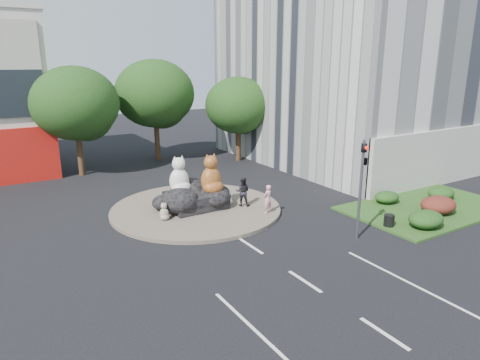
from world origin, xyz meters
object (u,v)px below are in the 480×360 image
object	(u,v)px
litter_bin	(389,220)
pedestrian_dark	(243,192)
cat_tabby	(211,173)
cat_white	(179,174)
kitten_white	(229,197)
kitten_calico	(164,211)
pedestrian_pink	(268,199)

from	to	relation	value
litter_bin	pedestrian_dark	bearing A→B (deg)	126.83
litter_bin	cat_tabby	bearing A→B (deg)	132.57
cat_white	kitten_white	size ratio (longest dim) A/B	2.88
cat_white	kitten_calico	world-z (taller)	cat_white
kitten_white	litter_bin	distance (m)	9.27
cat_tabby	kitten_white	distance (m)	2.10
kitten_white	cat_white	bearing A→B (deg)	156.64
kitten_white	pedestrian_dark	xyz separation A→B (m)	(0.51, -0.79, 0.49)
pedestrian_pink	pedestrian_dark	bearing A→B (deg)	-90.75
cat_white	cat_tabby	xyz separation A→B (m)	(1.58, -0.97, 0.07)
cat_tabby	pedestrian_pink	size ratio (longest dim) A/B	1.43
litter_bin	kitten_white	bearing A→B (deg)	126.45
kitten_white	litter_bin	xyz separation A→B (m)	(5.50, -7.45, -0.16)
cat_white	pedestrian_pink	world-z (taller)	cat_white
pedestrian_pink	kitten_white	bearing A→B (deg)	-85.29
pedestrian_pink	pedestrian_dark	size ratio (longest dim) A/B	0.94
kitten_calico	pedestrian_pink	bearing A→B (deg)	16.60
pedestrian_dark	cat_white	bearing A→B (deg)	12.07
cat_tabby	pedestrian_dark	bearing A→B (deg)	-25.63
kitten_calico	litter_bin	bearing A→B (deg)	2.33
kitten_white	pedestrian_pink	size ratio (longest dim) A/B	0.47
pedestrian_pink	pedestrian_dark	xyz separation A→B (m)	(-0.54, 1.81, 0.05)
cat_tabby	litter_bin	size ratio (longest dim) A/B	3.79
cat_tabby	kitten_calico	xyz separation A→B (m)	(-3.14, -0.44, -1.58)
cat_white	pedestrian_dark	xyz separation A→B (m)	(3.33, -1.65, -1.14)
kitten_calico	kitten_white	size ratio (longest dim) A/B	1.29
kitten_calico	pedestrian_dark	bearing A→B (deg)	34.49
pedestrian_dark	kitten_white	bearing A→B (deg)	-18.53
cat_white	litter_bin	world-z (taller)	cat_white
kitten_calico	litter_bin	xyz separation A→B (m)	(9.88, -6.90, -0.27)
cat_white	cat_tabby	world-z (taller)	cat_tabby
pedestrian_dark	pedestrian_pink	bearing A→B (deg)	144.95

